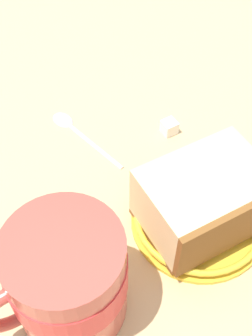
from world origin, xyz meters
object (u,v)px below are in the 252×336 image
object	(u,v)px
small_plate	(198,219)
sugar_cube	(169,127)
cake_slice	(205,200)
tea_mug	(66,277)
teaspoon	(73,126)

from	to	relation	value
small_plate	sugar_cube	world-z (taller)	same
cake_slice	sugar_cube	world-z (taller)	cake_slice
small_plate	sugar_cube	distance (cm)	12.87
small_plate	cake_slice	size ratio (longest dim) A/B	0.95
small_plate	sugar_cube	xyz separation A→B (cm)	(5.61, -11.59, 0.03)
small_plate	sugar_cube	size ratio (longest dim) A/B	8.16
tea_mug	sugar_cube	world-z (taller)	tea_mug
tea_mug	cake_slice	bearing A→B (deg)	-128.90
cake_slice	teaspoon	world-z (taller)	cake_slice
tea_mug	teaspoon	distance (cm)	22.56
sugar_cube	tea_mug	bearing A→B (deg)	81.66
small_plate	tea_mug	size ratio (longest dim) A/B	1.25
cake_slice	tea_mug	xyz separation A→B (cm)	(9.20, 11.40, 1.29)
teaspoon	sugar_cube	distance (cm)	11.51
tea_mug	sugar_cube	xyz separation A→B (cm)	(-3.40, -23.19, -4.80)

